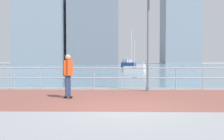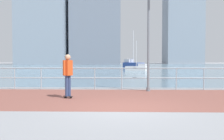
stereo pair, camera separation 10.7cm
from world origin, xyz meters
TOP-DOWN VIEW (x-y plane):
  - ground at (0.00, 40.00)m, footprint 220.00×220.00m
  - brick_paving at (0.00, 2.34)m, footprint 28.00×5.72m
  - harbor_water at (0.00, 50.20)m, footprint 180.00×88.00m
  - waterfront_railing at (-0.00, 5.20)m, footprint 25.25×0.06m
  - lamppost at (1.41, 4.49)m, footprint 0.66×0.66m
  - skateboarder at (-2.19, 2.16)m, footprint 0.41×0.54m
  - sailboat_blue at (2.32, 27.91)m, footprint 3.10×2.13m
  - sailboat_teal at (2.32, 39.57)m, footprint 3.83×5.01m
  - tower_steel at (26.42, 102.45)m, footprint 14.63×14.79m
  - tower_concrete at (-25.70, 78.07)m, footprint 16.18×11.51m

SIDE VIEW (x-z plane):
  - ground at x=0.00m, z-range 0.00..0.00m
  - harbor_water at x=0.00m, z-range 0.00..0.00m
  - brick_paving at x=0.00m, z-range 0.00..0.01m
  - sailboat_blue at x=2.32m, z-range -1.70..2.51m
  - sailboat_teal at x=2.32m, z-range -2.80..4.12m
  - waterfront_railing at x=0.00m, z-range 0.22..1.36m
  - skateboarder at x=-2.19m, z-range 0.18..1.94m
  - lamppost at x=1.41m, z-range 0.30..5.99m
  - tower_concrete at x=-25.70m, z-range -0.83..24.52m
  - tower_steel at x=26.42m, z-range -0.83..41.44m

